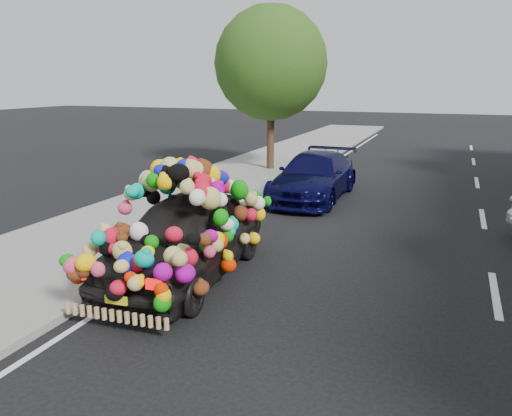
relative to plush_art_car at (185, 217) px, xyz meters
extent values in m
plane|color=black|center=(1.50, 1.14, -1.08)|extent=(100.00, 100.00, 0.00)
cube|color=gray|center=(-2.80, 1.14, -1.02)|extent=(4.00, 60.00, 0.12)
cube|color=gray|center=(-0.85, 1.14, -1.02)|extent=(0.15, 60.00, 0.13)
cylinder|color=#332114|center=(-2.30, 10.64, 0.28)|extent=(0.28, 0.28, 2.73)
sphere|color=#2B4F15|center=(-2.30, 10.64, 2.95)|extent=(4.20, 4.20, 4.20)
imported|color=black|center=(0.00, 0.00, -0.35)|extent=(2.01, 4.42, 1.47)
cube|color=red|center=(-0.45, -2.21, -0.30)|extent=(0.22, 0.07, 0.14)
cube|color=red|center=(0.73, -2.13, -0.30)|extent=(0.22, 0.07, 0.14)
cube|color=yellow|center=(0.14, -2.18, -0.60)|extent=(0.34, 0.06, 0.12)
imported|color=black|center=(0.49, 6.77, -0.42)|extent=(1.90, 4.60, 1.33)
camera|label=1|loc=(4.25, -7.33, 2.30)|focal=35.00mm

